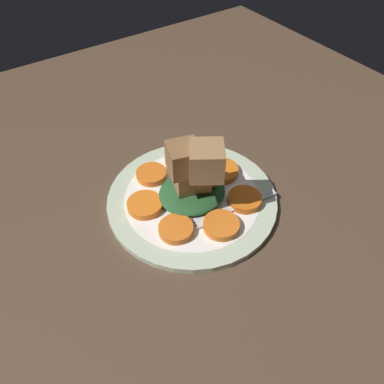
{
  "coord_description": "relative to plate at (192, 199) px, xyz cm",
  "views": [
    {
      "loc": [
        -22.97,
        -33.5,
        46.72
      ],
      "look_at": [
        0.0,
        0.0,
        4.1
      ],
      "focal_mm": 35.0,
      "sensor_mm": 36.0,
      "label": 1
    }
  ],
  "objects": [
    {
      "name": "table_slab",
      "position": [
        0.0,
        0.0,
        -1.52
      ],
      "size": [
        120.0,
        120.0,
        2.0
      ],
      "primitive_type": "cube",
      "color": "#4C3828",
      "rests_on": "ground"
    },
    {
      "name": "plate",
      "position": [
        0.0,
        0.0,
        0.0
      ],
      "size": [
        27.04,
        27.04,
        1.05
      ],
      "color": "beige",
      "rests_on": "table_slab"
    },
    {
      "name": "carrot_slice_0",
      "position": [
        6.13,
        -5.59,
        1.12
      ],
      "size": [
        5.33,
        5.33,
        1.09
      ],
      "primitive_type": "cylinder",
      "color": "orange",
      "rests_on": "plate"
    },
    {
      "name": "carrot_slice_1",
      "position": [
        7.04,
        1.7,
        1.12
      ],
      "size": [
        5.88,
        5.88,
        1.09
      ],
      "primitive_type": "cylinder",
      "color": "orange",
      "rests_on": "plate"
    },
    {
      "name": "carrot_slice_2",
      "position": [
        3.51,
        7.45,
        1.12
      ],
      "size": [
        6.41,
        6.41,
        1.09
      ],
      "primitive_type": "cylinder",
      "color": "orange",
      "rests_on": "plate"
    },
    {
      "name": "carrot_slice_3",
      "position": [
        -3.02,
        7.57,
        1.12
      ],
      "size": [
        5.05,
        5.05,
        1.09
      ],
      "primitive_type": "cylinder",
      "color": "orange",
      "rests_on": "plate"
    },
    {
      "name": "carrot_slice_4",
      "position": [
        -7.29,
        2.23,
        1.12
      ],
      "size": [
        5.5,
        5.5,
        1.09
      ],
      "primitive_type": "cylinder",
      "color": "orange",
      "rests_on": "plate"
    },
    {
      "name": "carrot_slice_5",
      "position": [
        -5.9,
        -4.45,
        1.12
      ],
      "size": [
        5.11,
        5.11,
        1.09
      ],
      "primitive_type": "cylinder",
      "color": "orange",
      "rests_on": "plate"
    },
    {
      "name": "carrot_slice_6",
      "position": [
        -0.46,
        -7.62,
        1.12
      ],
      "size": [
        5.37,
        5.37,
        1.09
      ],
      "primitive_type": "cylinder",
      "color": "orange",
      "rests_on": "plate"
    },
    {
      "name": "center_pile",
      "position": [
        0.16,
        -0.29,
        5.19
      ],
      "size": [
        10.77,
        10.81,
        11.56
      ],
      "color": "#235128",
      "rests_on": "plate"
    },
    {
      "name": "fork",
      "position": [
        1.34,
        -5.47,
        0.78
      ],
      "size": [
        19.39,
        4.32,
        0.4
      ],
      "rotation": [
        0.0,
        0.0,
        -0.14
      ],
      "color": "silver",
      "rests_on": "plate"
    }
  ]
}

